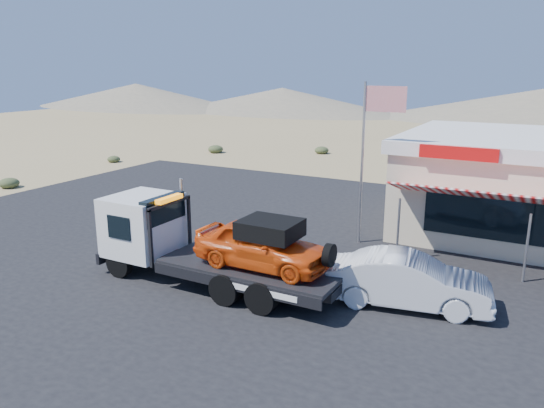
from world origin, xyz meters
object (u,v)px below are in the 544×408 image
(white_sedan, at_px, (409,281))
(flagpole, at_px, (369,145))
(tow_truck, at_px, (210,241))
(jerky_store, at_px, (540,185))

(white_sedan, bearing_deg, flagpole, 20.94)
(tow_truck, relative_size, flagpole, 1.30)
(white_sedan, xyz_separation_m, jerky_store, (2.72, 9.07, 1.23))
(tow_truck, xyz_separation_m, jerky_store, (8.42, 10.49, 0.59))
(jerky_store, bearing_deg, flagpole, -141.21)
(white_sedan, relative_size, flagpole, 0.74)
(tow_truck, distance_m, jerky_store, 13.47)
(flagpole, bearing_deg, white_sedan, -58.28)
(tow_truck, xyz_separation_m, flagpole, (2.86, 6.02, 2.36))
(white_sedan, bearing_deg, jerky_store, -27.48)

